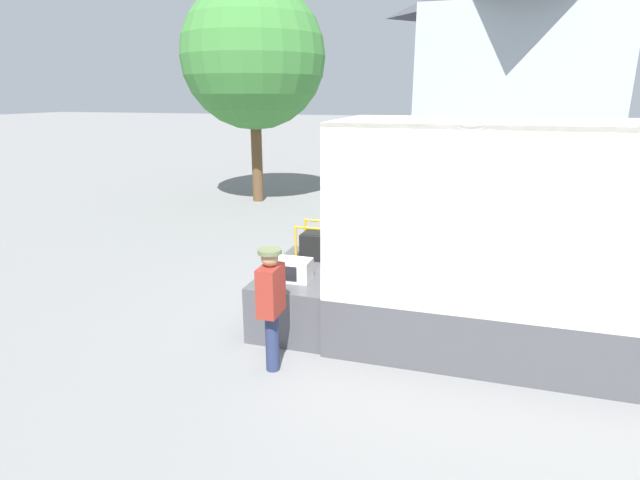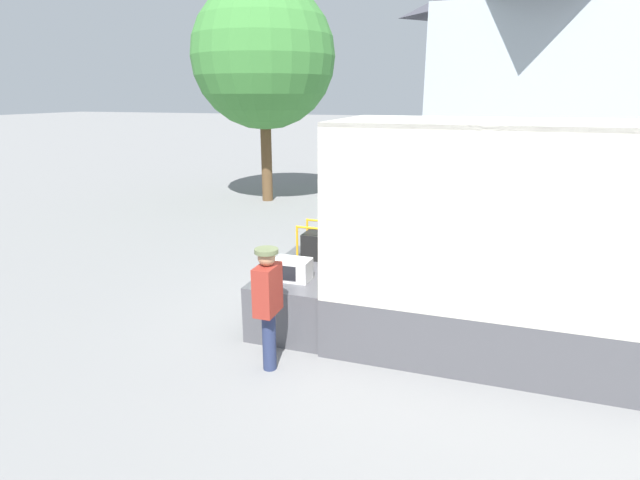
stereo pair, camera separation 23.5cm
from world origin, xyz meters
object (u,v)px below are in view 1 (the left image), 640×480
Objects in this scene: box_truck at (628,293)px; portable_generator at (318,245)px; street_tree at (253,57)px; worker_person at (271,298)px; microwave at (293,270)px.

box_truck is 10.86× the size of portable_generator.
box_truck reaches higher than portable_generator.
street_tree is at bearing 136.89° from box_truck.
portable_generator is at bearing 90.88° from worker_person.
box_truck is 4.76m from worker_person.
box_truck is at bearing 6.84° from microwave.
worker_person reaches higher than portable_generator.
worker_person is 0.24× the size of street_tree.
microwave is at bearing -173.16° from box_truck.
box_truck is 4.59m from microwave.
street_tree is at bearing 114.25° from worker_person.
portable_generator is at bearing -60.21° from street_tree.
microwave is 1.11m from worker_person.
portable_generator is (-4.49, 0.56, 0.11)m from box_truck.
microwave is 1.11m from portable_generator.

